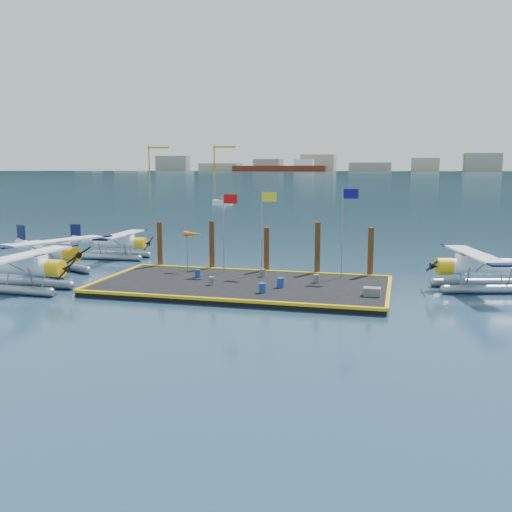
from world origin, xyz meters
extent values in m
plane|color=#172E47|center=(0.00, 0.00, 0.00)|extent=(4000.00, 4000.00, 0.00)
cube|color=black|center=(0.00, 0.00, 0.20)|extent=(20.00, 10.00, 0.40)
cube|color=black|center=(0.00, 1100.00, -0.05)|extent=(3000.00, 500.00, 0.30)
cube|color=#5C170D|center=(-180.00, 860.00, 4.00)|extent=(150.00, 22.00, 10.00)
cube|color=white|center=(-140.00, 860.00, 13.00)|extent=(30.00, 16.00, 12.00)
cylinder|color=gold|center=(-420.00, 895.00, 22.00)|extent=(2.40, 2.40, 44.00)
cylinder|color=gold|center=(-300.00, 895.00, 22.00)|extent=(2.40, 2.40, 44.00)
cube|color=black|center=(0.00, 1400.00, 120.00)|extent=(2200.00, 500.00, 240.00)
cone|color=black|center=(-350.00, 1500.00, 0.00)|extent=(1400.00, 1400.00, 520.00)
cone|color=black|center=(-50.00, 1550.00, 0.00)|extent=(1300.00, 1300.00, 430.00)
cylinder|color=gray|center=(-14.70, -3.08, 0.31)|extent=(6.38, 0.72, 0.62)
cylinder|color=gray|center=(-14.74, -5.34, 0.31)|extent=(6.38, 0.72, 0.62)
cylinder|color=white|center=(-14.51, -4.21, 1.70)|extent=(4.80, 1.20, 1.13)
cube|color=white|center=(-13.90, -4.22, 2.06)|extent=(2.28, 1.17, 0.93)
cube|color=black|center=(-13.59, -4.23, 2.26)|extent=(1.46, 1.10, 0.57)
cylinder|color=#F7AF0D|center=(-11.84, -4.26, 1.70)|extent=(1.05, 1.21, 1.19)
cube|color=black|center=(-10.97, -4.27, 1.70)|extent=(0.10, 2.29, 1.15)
cube|color=white|center=(-13.90, -4.22, 2.57)|extent=(1.69, 9.28, 0.12)
cube|color=#0A0E35|center=(-13.83, 0.20, 2.57)|extent=(1.56, 0.95, 0.13)
cylinder|color=gray|center=(-16.38, 3.73, 0.31)|extent=(6.07, 3.22, 0.62)
cylinder|color=gray|center=(-17.33, 1.67, 0.31)|extent=(6.07, 3.22, 0.62)
cylinder|color=white|center=(-16.67, 2.61, 1.70)|extent=(4.83, 3.02, 1.13)
cube|color=white|center=(-16.11, 2.36, 2.06)|extent=(2.53, 1.97, 0.93)
cube|color=black|center=(-15.82, 2.23, 2.27)|extent=(1.76, 1.58, 0.57)
cylinder|color=#F7AF0D|center=(-14.23, 1.50, 1.70)|extent=(1.43, 1.52, 1.20)
cube|color=black|center=(-13.43, 1.14, 1.70)|extent=(1.01, 2.11, 1.16)
cube|color=white|center=(-16.11, 2.36, 2.58)|extent=(5.26, 9.08, 0.12)
cube|color=#0A0E35|center=(-14.26, 6.39, 2.58)|extent=(1.79, 1.49, 0.13)
cube|color=#0A0E35|center=(-17.95, -1.68, 2.58)|extent=(1.79, 1.49, 0.13)
cube|color=#0A0E35|center=(-20.98, 4.59, 2.63)|extent=(1.08, 0.58, 1.75)
cube|color=white|center=(-20.89, 4.54, 1.96)|extent=(2.30, 3.57, 0.10)
cylinder|color=gray|center=(-15.06, 11.03, 0.27)|extent=(5.66, 0.68, 0.55)
cylinder|color=gray|center=(-15.01, 9.03, 0.27)|extent=(5.66, 0.68, 0.55)
cylinder|color=white|center=(-14.85, 10.03, 1.50)|extent=(4.26, 1.10, 1.00)
cube|color=white|center=(-14.30, 10.05, 1.82)|extent=(2.03, 1.05, 0.82)
cube|color=black|center=(-14.03, 10.05, 2.00)|extent=(1.30, 0.99, 0.50)
cylinder|color=#F7AF0D|center=(-12.48, 10.09, 1.50)|extent=(0.94, 1.08, 1.06)
cube|color=black|center=(-11.71, 10.11, 1.50)|extent=(0.10, 2.03, 1.02)
cube|color=white|center=(-14.30, 10.05, 2.28)|extent=(1.56, 8.23, 0.11)
cube|color=#0A0E35|center=(-14.40, 13.96, 2.28)|extent=(1.39, 0.85, 0.12)
cube|color=#0A0E35|center=(-14.21, 6.13, 2.28)|extent=(1.39, 0.85, 0.12)
cube|color=#0A0E35|center=(-19.04, 9.94, 2.32)|extent=(1.00, 0.13, 1.55)
cube|color=white|center=(-18.95, 9.94, 1.73)|extent=(0.89, 3.12, 0.09)
cylinder|color=gray|center=(16.65, 2.76, 0.30)|extent=(6.25, 2.16, 0.61)
cylinder|color=gray|center=(16.09, 4.93, 0.30)|extent=(6.25, 2.16, 0.61)
cylinder|color=white|center=(16.17, 3.80, 1.68)|extent=(4.85, 2.26, 1.12)
cube|color=white|center=(15.58, 3.64, 2.03)|extent=(2.44, 1.64, 0.91)
cube|color=black|center=(15.29, 3.57, 2.24)|extent=(1.64, 1.39, 0.56)
cylinder|color=#F7AF0D|center=(13.61, 3.14, 1.68)|extent=(1.28, 1.39, 1.18)
cube|color=black|center=(12.78, 2.92, 1.68)|extent=(0.62, 2.21, 1.14)
cube|color=white|center=(15.58, 3.64, 2.54)|extent=(3.76, 9.23, 0.12)
cube|color=#0A0E35|center=(16.67, -0.59, 2.54)|extent=(1.70, 1.27, 0.13)
cube|color=#0A0E35|center=(14.49, 7.88, 2.54)|extent=(1.70, 1.27, 0.13)
cylinder|color=navy|center=(-3.78, 1.37, 0.69)|extent=(0.41, 0.41, 0.58)
cylinder|color=navy|center=(2.08, -2.51, 0.72)|extent=(0.46, 0.46, 0.64)
cylinder|color=navy|center=(2.88, -0.65, 0.74)|extent=(0.48, 0.48, 0.68)
cylinder|color=#5E5E64|center=(-1.89, -0.98, 0.69)|extent=(0.41, 0.41, 0.57)
cylinder|color=#5E5E64|center=(4.98, 1.64, 0.68)|extent=(0.40, 0.40, 0.56)
cylinder|color=#5E5E64|center=(0.82, 2.77, 0.69)|extent=(0.40, 0.40, 0.57)
cube|color=#5E5E64|center=(9.00, -1.66, 0.67)|extent=(1.07, 0.71, 0.53)
cylinder|color=gray|center=(-2.50, 3.80, 3.40)|extent=(0.08, 0.08, 6.00)
cube|color=red|center=(-1.95, 3.80, 6.05)|extent=(1.10, 0.03, 0.70)
cylinder|color=gray|center=(0.50, 3.80, 3.50)|extent=(0.08, 0.08, 6.20)
cube|color=yellow|center=(1.05, 3.80, 6.25)|extent=(1.10, 0.03, 0.70)
cylinder|color=gray|center=(6.50, 3.80, 3.65)|extent=(0.08, 0.08, 6.50)
cube|color=#100B67|center=(7.05, 3.80, 6.55)|extent=(1.10, 0.03, 0.70)
cylinder|color=gray|center=(-5.50, 3.80, 1.90)|extent=(0.07, 0.07, 3.00)
cone|color=orange|center=(-5.00, 3.80, 3.30)|extent=(1.40, 0.44, 0.44)
cylinder|color=#442013|center=(-8.50, 5.40, 2.00)|extent=(0.44, 0.44, 4.00)
cylinder|color=#442013|center=(-4.00, 5.40, 2.10)|extent=(0.44, 0.44, 4.20)
cylinder|color=#442013|center=(0.50, 5.40, 1.90)|extent=(0.44, 0.44, 3.80)
cylinder|color=#442013|center=(4.50, 5.40, 2.15)|extent=(0.44, 0.44, 4.30)
cylinder|color=#442013|center=(8.50, 5.40, 2.00)|extent=(0.44, 0.44, 4.00)
camera|label=1|loc=(10.57, -37.52, 8.52)|focal=40.00mm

